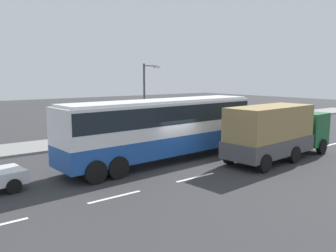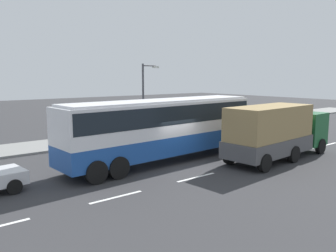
{
  "view_description": "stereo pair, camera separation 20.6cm",
  "coord_description": "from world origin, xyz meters",
  "views": [
    {
      "loc": [
        -11.73,
        -14.44,
        4.87
      ],
      "look_at": [
        -0.11,
        0.51,
        2.12
      ],
      "focal_mm": 36.69,
      "sensor_mm": 36.0,
      "label": 1
    },
    {
      "loc": [
        -11.89,
        -14.31,
        4.87
      ],
      "look_at": [
        -0.11,
        0.51,
        2.12
      ],
      "focal_mm": 36.69,
      "sensor_mm": 36.0,
      "label": 2
    }
  ],
  "objects": [
    {
      "name": "ground_plane",
      "position": [
        0.0,
        0.0,
        0.0
      ],
      "size": [
        120.0,
        120.0,
        0.0
      ],
      "primitive_type": "plane",
      "color": "#333335"
    },
    {
      "name": "sidewalk_curb",
      "position": [
        0.0,
        9.31,
        0.07
      ],
      "size": [
        80.0,
        4.0,
        0.15
      ],
      "primitive_type": "cube",
      "color": "gray",
      "rests_on": "ground_plane"
    },
    {
      "name": "lane_centreline",
      "position": [
        0.74,
        -2.53,
        0.0
      ],
      "size": [
        34.65,
        0.16,
        0.01
      ],
      "color": "white",
      "rests_on": "ground_plane"
    },
    {
      "name": "coach_bus",
      "position": [
        -0.1,
        0.95,
        2.21
      ],
      "size": [
        12.56,
        3.16,
        3.56
      ],
      "rotation": [
        0.0,
        0.0,
        0.05
      ],
      "color": "#1E4C9E",
      "rests_on": "ground_plane"
    },
    {
      "name": "cargo_truck",
      "position": [
        5.48,
        -2.74,
        1.72
      ],
      "size": [
        8.3,
        2.96,
        3.21
      ],
      "rotation": [
        0.0,
        0.0,
        0.06
      ],
      "color": "#19592D",
      "rests_on": "ground_plane"
    },
    {
      "name": "pedestrian_near_curb",
      "position": [
        8.57,
        8.03,
        1.01
      ],
      "size": [
        0.32,
        0.32,
        1.51
      ],
      "rotation": [
        0.0,
        0.0,
        1.69
      ],
      "color": "black",
      "rests_on": "sidewalk_curb"
    },
    {
      "name": "pedestrian_at_crossing",
      "position": [
        2.68,
        9.01,
        1.07
      ],
      "size": [
        0.32,
        0.32,
        1.6
      ],
      "rotation": [
        0.0,
        0.0,
        1.82
      ],
      "color": "brown",
      "rests_on": "sidewalk_curb"
    },
    {
      "name": "street_lamp",
      "position": [
        3.48,
        7.95,
        3.46
      ],
      "size": [
        1.55,
        0.24,
        5.69
      ],
      "color": "#47474C",
      "rests_on": "sidewalk_curb"
    }
  ]
}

